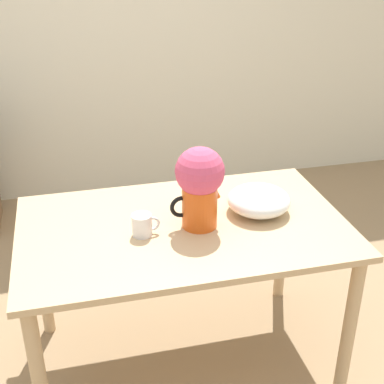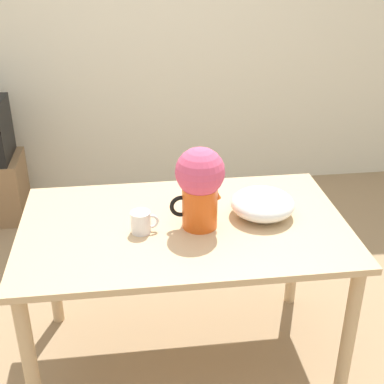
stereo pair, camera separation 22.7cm
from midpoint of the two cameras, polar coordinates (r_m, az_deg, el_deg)
ground_plane at (r=2.84m, az=-4.44°, el=-17.66°), size 12.00×12.00×0.00m
wall_back at (r=4.14m, az=-10.19°, el=16.95°), size 8.00×0.05×2.60m
table at (r=2.42m, az=-3.63°, el=-5.63°), size 1.45×0.88×0.79m
flower_vase at (r=2.26m, az=-2.05°, el=0.95°), size 0.24×0.21×0.37m
coffee_mug at (r=2.28m, az=-8.14°, el=-3.57°), size 0.12×0.09×0.10m
white_bowl at (r=2.44m, az=4.52°, el=-0.94°), size 0.29×0.29×0.12m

